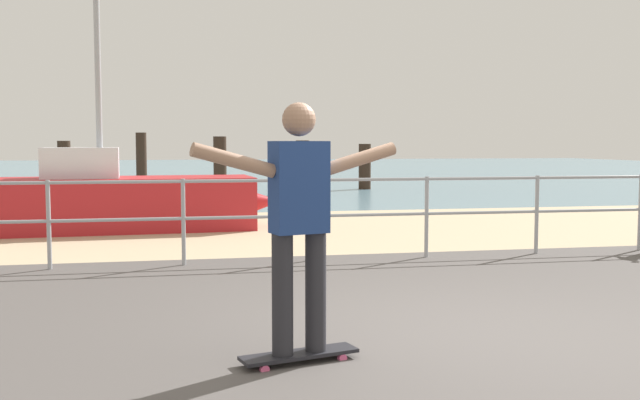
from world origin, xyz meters
TOP-DOWN VIEW (x-y plane):
  - ground_plane at (0.00, -1.00)m, footprint 24.00×10.00m
  - beach_strip at (0.00, 7.00)m, footprint 24.00×6.00m
  - sea_surface at (0.00, 35.00)m, footprint 72.00×50.00m
  - railing_fence at (-1.22, 3.60)m, footprint 13.73×0.05m
  - sailboat at (-2.81, 7.36)m, footprint 5.00×1.64m
  - skateboard at (-1.28, -0.48)m, footprint 0.82×0.39m
  - skateboarder at (-1.28, -0.48)m, footprint 1.42×0.45m
  - groyne_post_0 at (-5.42, 18.75)m, footprint 0.40×0.40m
  - groyne_post_1 at (-3.10, 19.40)m, footprint 0.34×0.34m
  - groyne_post_2 at (-0.78, 15.65)m, footprint 0.37×0.37m
  - groyne_post_3 at (1.54, 15.30)m, footprint 0.38×0.38m
  - groyne_post_4 at (3.86, 17.14)m, footprint 0.39×0.39m

SIDE VIEW (x-z plane):
  - ground_plane at x=0.00m, z-range -0.02..0.02m
  - beach_strip at x=0.00m, z-range -0.02..0.02m
  - sea_surface at x=0.00m, z-range -0.02..0.02m
  - skateboard at x=-1.28m, z-range 0.03..0.11m
  - sailboat at x=-2.81m, z-range -2.00..3.05m
  - railing_fence at x=-1.22m, z-range 0.17..1.22m
  - groyne_post_4 at x=3.86m, z-range 0.00..1.45m
  - groyne_post_0 at x=-5.42m, z-range 0.00..1.55m
  - groyne_post_3 at x=1.54m, z-range 0.00..1.55m
  - groyne_post_2 at x=-0.78m, z-range 0.00..1.66m
  - groyne_post_1 at x=-3.10m, z-range 0.00..1.82m
  - skateboarder at x=-1.28m, z-range 0.19..1.84m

